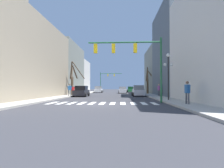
% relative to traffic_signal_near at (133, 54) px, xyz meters
% --- Properties ---
extents(ground_plane, '(240.00, 240.00, 0.00)m').
position_rel_traffic_signal_near_xyz_m(ground_plane, '(-2.74, -1.78, -4.40)').
color(ground_plane, '#38383D').
extents(sidewalk_left, '(2.13, 90.00, 0.15)m').
position_rel_traffic_signal_near_xyz_m(sidewalk_left, '(-9.31, -1.78, -4.33)').
color(sidewalk_left, '#ADA89E').
rests_on(sidewalk_left, ground_plane).
extents(sidewalk_right, '(2.13, 90.00, 0.15)m').
position_rel_traffic_signal_near_xyz_m(sidewalk_right, '(3.83, -1.78, -4.33)').
color(sidewalk_right, '#ADA89E').
rests_on(sidewalk_right, ground_plane).
extents(building_row_left, '(6.00, 43.48, 13.68)m').
position_rel_traffic_signal_near_xyz_m(building_row_left, '(-13.37, 12.41, 1.01)').
color(building_row_left, tan).
rests_on(building_row_left, ground_plane).
extents(building_row_right, '(6.00, 37.15, 13.79)m').
position_rel_traffic_signal_near_xyz_m(building_row_right, '(7.90, 10.44, 1.53)').
color(building_row_right, beige).
rests_on(building_row_right, ground_plane).
extents(crosswalk_stripes, '(9.45, 2.60, 0.01)m').
position_rel_traffic_signal_near_xyz_m(crosswalk_stripes, '(-2.74, -0.68, -4.40)').
color(crosswalk_stripes, white).
rests_on(crosswalk_stripes, ground_plane).
extents(traffic_signal_near, '(6.73, 0.28, 5.93)m').
position_rel_traffic_signal_near_xyz_m(traffic_signal_near, '(0.00, 0.00, 0.00)').
color(traffic_signal_near, '#236038').
rests_on(traffic_signal_near, ground_plane).
extents(traffic_signal_far, '(7.16, 0.28, 6.42)m').
position_rel_traffic_signal_near_xyz_m(traffic_signal_far, '(-5.94, 42.03, 0.28)').
color(traffic_signal_far, '#236038').
rests_on(traffic_signal_far, ground_plane).
extents(street_lamp_right_corner, '(0.95, 0.36, 4.65)m').
position_rel_traffic_signal_near_xyz_m(street_lamp_right_corner, '(3.59, 1.64, -0.98)').
color(street_lamp_right_corner, black).
rests_on(street_lamp_right_corner, sidewalk_right).
extents(car_parked_right_mid, '(2.07, 4.73, 1.71)m').
position_rel_traffic_signal_near_xyz_m(car_parked_right_mid, '(-7.09, 30.02, -3.61)').
color(car_parked_right_mid, silver).
rests_on(car_parked_right_mid, ground_plane).
extents(car_parked_left_far, '(2.00, 4.27, 1.57)m').
position_rel_traffic_signal_near_xyz_m(car_parked_left_far, '(-0.77, 26.01, -3.67)').
color(car_parked_left_far, silver).
rests_on(car_parked_left_far, ground_plane).
extents(car_at_intersection, '(2.02, 4.19, 1.64)m').
position_rel_traffic_signal_near_xyz_m(car_at_intersection, '(1.64, 34.07, -3.64)').
color(car_at_intersection, '#236B38').
rests_on(car_at_intersection, ground_plane).
extents(car_parked_right_near, '(1.96, 4.17, 1.63)m').
position_rel_traffic_signal_near_xyz_m(car_parked_right_near, '(-7.15, 10.41, -3.64)').
color(car_parked_right_near, black).
rests_on(car_parked_right_near, ground_plane).
extents(car_parked_left_near, '(1.97, 4.75, 1.72)m').
position_rel_traffic_signal_near_xyz_m(car_parked_left_near, '(1.67, 12.34, -3.60)').
color(car_parked_left_near, silver).
rests_on(car_parked_left_near, ground_plane).
extents(pedestrian_on_left_sidewalk, '(0.40, 0.71, 1.74)m').
position_rel_traffic_signal_near_xyz_m(pedestrian_on_left_sidewalk, '(4.39, 9.66, -3.22)').
color(pedestrian_on_left_sidewalk, '#4C4C51').
rests_on(pedestrian_on_left_sidewalk, sidewalk_right).
extents(pedestrian_crossing_street, '(0.44, 0.60, 1.57)m').
position_rel_traffic_signal_near_xyz_m(pedestrian_crossing_street, '(-8.87, 11.88, -3.33)').
color(pedestrian_crossing_street, '#4C4C51').
rests_on(pedestrian_crossing_street, sidewalk_left).
extents(pedestrian_waiting_at_curb, '(0.31, 0.74, 1.72)m').
position_rel_traffic_signal_near_xyz_m(pedestrian_waiting_at_curb, '(3.85, -2.66, -3.24)').
color(pedestrian_waiting_at_curb, '#4C4C51').
rests_on(pedestrian_waiting_at_curb, sidewalk_right).
extents(pedestrian_near_right_corner, '(0.77, 0.32, 1.78)m').
position_rel_traffic_signal_near_xyz_m(pedestrian_near_right_corner, '(-8.69, 9.51, -3.20)').
color(pedestrian_near_right_corner, '#4C4C51').
rests_on(pedestrian_near_right_corner, sidewalk_left).
extents(street_tree_left_mid, '(1.66, 4.42, 5.33)m').
position_rel_traffic_signal_near_xyz_m(street_tree_left_mid, '(4.27, 19.49, -1.58)').
color(street_tree_left_mid, brown).
rests_on(street_tree_left_mid, sidewalk_right).
extents(street_tree_right_mid, '(2.92, 3.39, 5.61)m').
position_rel_traffic_signal_near_xyz_m(street_tree_right_mid, '(-9.15, 12.79, -1.60)').
color(street_tree_right_mid, '#473828').
rests_on(street_tree_right_mid, sidewalk_left).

